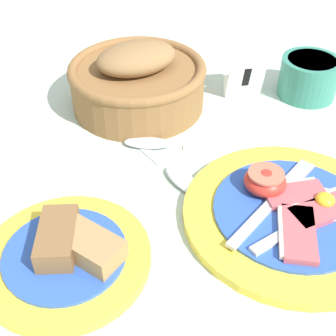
% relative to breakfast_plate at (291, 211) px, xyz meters
% --- Properties ---
extents(ground_plane, '(3.00, 3.00, 0.00)m').
position_rel_breakfast_plate_xyz_m(ground_plane, '(-0.07, -0.01, -0.01)').
color(ground_plane, '#B7CCB7').
extents(breakfast_plate, '(0.26, 0.26, 0.04)m').
position_rel_breakfast_plate_xyz_m(breakfast_plate, '(0.00, 0.00, 0.00)').
color(breakfast_plate, yellow).
rests_on(breakfast_plate, ground_plane).
extents(bread_plate, '(0.19, 0.19, 0.04)m').
position_rel_breakfast_plate_xyz_m(bread_plate, '(-0.26, -0.02, 0.00)').
color(bread_plate, yellow).
rests_on(bread_plate, ground_plane).
extents(sugar_cup, '(0.09, 0.09, 0.06)m').
position_rel_breakfast_plate_xyz_m(sugar_cup, '(0.13, 0.27, 0.02)').
color(sugar_cup, '#337F6B').
rests_on(sugar_cup, ground_plane).
extents(bread_basket, '(0.21, 0.21, 0.10)m').
position_rel_breakfast_plate_xyz_m(bread_basket, '(-0.15, 0.28, 0.03)').
color(bread_basket, brown).
rests_on(bread_basket, ground_plane).
extents(number_card, '(0.06, 0.05, 0.07)m').
position_rel_breakfast_plate_xyz_m(number_card, '(0.02, 0.28, 0.03)').
color(number_card, white).
rests_on(number_card, ground_plane).
extents(teaspoon_by_saucer, '(0.10, 0.18, 0.01)m').
position_rel_breakfast_plate_xyz_m(teaspoon_by_saucer, '(-0.13, 0.11, -0.01)').
color(teaspoon_by_saucer, silver).
rests_on(teaspoon_by_saucer, ground_plane).
extents(teaspoon_near_cup, '(0.19, 0.07, 0.01)m').
position_rel_breakfast_plate_xyz_m(teaspoon_near_cup, '(-0.12, 0.16, -0.01)').
color(teaspoon_near_cup, silver).
rests_on(teaspoon_near_cup, ground_plane).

